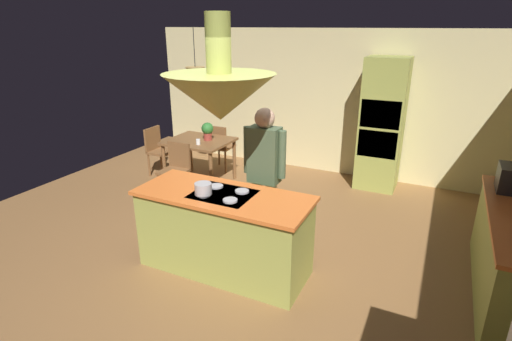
{
  "coord_description": "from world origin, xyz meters",
  "views": [
    {
      "loc": [
        1.99,
        -3.51,
        2.61
      ],
      "look_at": [
        0.1,
        0.4,
        1.0
      ],
      "focal_mm": 27.78,
      "sensor_mm": 36.0,
      "label": 1
    }
  ],
  "objects_px": {
    "kitchen_island": "(224,232)",
    "dining_table": "(199,146)",
    "person_at_island": "(264,170)",
    "oven_tower": "(382,125)",
    "cooking_pot_on_cooktop": "(203,189)",
    "chair_facing_island": "(176,166)",
    "chair_by_back_wall": "(220,144)",
    "potted_plant_on_table": "(207,130)",
    "cup_on_table": "(198,142)",
    "chair_at_corner": "(158,148)"
  },
  "relations": [
    {
      "from": "dining_table",
      "to": "cooking_pot_on_cooktop",
      "type": "distance_m",
      "value": 2.73
    },
    {
      "from": "dining_table",
      "to": "chair_at_corner",
      "type": "bearing_deg",
      "value": -180.0
    },
    {
      "from": "kitchen_island",
      "to": "chair_by_back_wall",
      "type": "xyz_separation_m",
      "value": [
        -1.7,
        2.77,
        0.04
      ]
    },
    {
      "from": "kitchen_island",
      "to": "dining_table",
      "type": "bearing_deg",
      "value": 128.99
    },
    {
      "from": "kitchen_island",
      "to": "dining_table",
      "type": "distance_m",
      "value": 2.71
    },
    {
      "from": "chair_by_back_wall",
      "to": "cooking_pot_on_cooktop",
      "type": "height_order",
      "value": "cooking_pot_on_cooktop"
    },
    {
      "from": "dining_table",
      "to": "chair_at_corner",
      "type": "xyz_separation_m",
      "value": [
        -0.9,
        -0.0,
        -0.15
      ]
    },
    {
      "from": "chair_by_back_wall",
      "to": "cooking_pot_on_cooktop",
      "type": "distance_m",
      "value": 3.32
    },
    {
      "from": "potted_plant_on_table",
      "to": "cup_on_table",
      "type": "xyz_separation_m",
      "value": [
        0.01,
        -0.3,
        -0.12
      ]
    },
    {
      "from": "kitchen_island",
      "to": "chair_at_corner",
      "type": "xyz_separation_m",
      "value": [
        -2.6,
        2.1,
        0.04
      ]
    },
    {
      "from": "dining_table",
      "to": "person_at_island",
      "type": "distance_m",
      "value": 2.39
    },
    {
      "from": "chair_by_back_wall",
      "to": "cup_on_table",
      "type": "bearing_deg",
      "value": 98.68
    },
    {
      "from": "oven_tower",
      "to": "chair_by_back_wall",
      "type": "relative_size",
      "value": 2.46
    },
    {
      "from": "chair_at_corner",
      "to": "cooking_pot_on_cooktop",
      "type": "xyz_separation_m",
      "value": [
        2.44,
        -2.23,
        0.5
      ]
    },
    {
      "from": "person_at_island",
      "to": "chair_facing_island",
      "type": "xyz_separation_m",
      "value": [
        -1.88,
        0.77,
        -0.5
      ]
    },
    {
      "from": "kitchen_island",
      "to": "dining_table",
      "type": "xyz_separation_m",
      "value": [
        -1.7,
        2.1,
        0.19
      ]
    },
    {
      "from": "dining_table",
      "to": "cooking_pot_on_cooktop",
      "type": "height_order",
      "value": "cooking_pot_on_cooktop"
    },
    {
      "from": "chair_facing_island",
      "to": "chair_by_back_wall",
      "type": "bearing_deg",
      "value": 90.0
    },
    {
      "from": "person_at_island",
      "to": "chair_at_corner",
      "type": "xyz_separation_m",
      "value": [
        -2.78,
        1.44,
        -0.5
      ]
    },
    {
      "from": "chair_facing_island",
      "to": "cooking_pot_on_cooktop",
      "type": "distance_m",
      "value": 2.25
    },
    {
      "from": "person_at_island",
      "to": "cooking_pot_on_cooktop",
      "type": "relative_size",
      "value": 9.64
    },
    {
      "from": "kitchen_island",
      "to": "oven_tower",
      "type": "height_order",
      "value": "oven_tower"
    },
    {
      "from": "kitchen_island",
      "to": "person_at_island",
      "type": "height_order",
      "value": "person_at_island"
    },
    {
      "from": "potted_plant_on_table",
      "to": "cooking_pot_on_cooktop",
      "type": "bearing_deg",
      "value": -58.59
    },
    {
      "from": "chair_at_corner",
      "to": "cooking_pot_on_cooktop",
      "type": "distance_m",
      "value": 3.35
    },
    {
      "from": "chair_at_corner",
      "to": "cup_on_table",
      "type": "height_order",
      "value": "chair_at_corner"
    },
    {
      "from": "kitchen_island",
      "to": "potted_plant_on_table",
      "type": "distance_m",
      "value": 2.72
    },
    {
      "from": "person_at_island",
      "to": "cooking_pot_on_cooktop",
      "type": "distance_m",
      "value": 0.86
    },
    {
      "from": "dining_table",
      "to": "chair_at_corner",
      "type": "distance_m",
      "value": 0.92
    },
    {
      "from": "oven_tower",
      "to": "chair_facing_island",
      "type": "distance_m",
      "value": 3.38
    },
    {
      "from": "kitchen_island",
      "to": "cooking_pot_on_cooktop",
      "type": "xyz_separation_m",
      "value": [
        -0.16,
        -0.13,
        0.54
      ]
    },
    {
      "from": "cooking_pot_on_cooktop",
      "to": "person_at_island",
      "type": "bearing_deg",
      "value": 66.73
    },
    {
      "from": "kitchen_island",
      "to": "oven_tower",
      "type": "bearing_deg",
      "value": 71.26
    },
    {
      "from": "kitchen_island",
      "to": "chair_at_corner",
      "type": "distance_m",
      "value": 3.35
    },
    {
      "from": "dining_table",
      "to": "kitchen_island",
      "type": "bearing_deg",
      "value": -51.01
    },
    {
      "from": "kitchen_island",
      "to": "cup_on_table",
      "type": "distance_m",
      "value": 2.47
    },
    {
      "from": "potted_plant_on_table",
      "to": "oven_tower",
      "type": "bearing_deg",
      "value": 21.78
    },
    {
      "from": "kitchen_island",
      "to": "chair_by_back_wall",
      "type": "relative_size",
      "value": 2.19
    },
    {
      "from": "potted_plant_on_table",
      "to": "cooking_pot_on_cooktop",
      "type": "distance_m",
      "value": 2.7
    },
    {
      "from": "chair_facing_island",
      "to": "chair_at_corner",
      "type": "height_order",
      "value": "same"
    },
    {
      "from": "potted_plant_on_table",
      "to": "chair_by_back_wall",
      "type": "bearing_deg",
      "value": 102.49
    },
    {
      "from": "dining_table",
      "to": "cup_on_table",
      "type": "relative_size",
      "value": 11.66
    },
    {
      "from": "chair_by_back_wall",
      "to": "potted_plant_on_table",
      "type": "height_order",
      "value": "potted_plant_on_table"
    },
    {
      "from": "person_at_island",
      "to": "cooking_pot_on_cooktop",
      "type": "height_order",
      "value": "person_at_island"
    },
    {
      "from": "oven_tower",
      "to": "person_at_island",
      "type": "relative_size",
      "value": 1.23
    },
    {
      "from": "cup_on_table",
      "to": "chair_at_corner",
      "type": "bearing_deg",
      "value": 167.83
    },
    {
      "from": "chair_at_corner",
      "to": "potted_plant_on_table",
      "type": "relative_size",
      "value": 2.9
    },
    {
      "from": "cup_on_table",
      "to": "cooking_pot_on_cooktop",
      "type": "xyz_separation_m",
      "value": [
        1.4,
        -2.01,
        0.19
      ]
    },
    {
      "from": "chair_facing_island",
      "to": "chair_by_back_wall",
      "type": "distance_m",
      "value": 1.34
    },
    {
      "from": "kitchen_island",
      "to": "chair_facing_island",
      "type": "distance_m",
      "value": 2.22
    }
  ]
}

